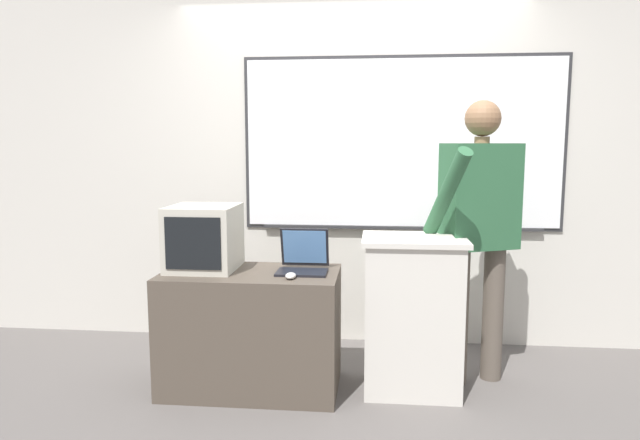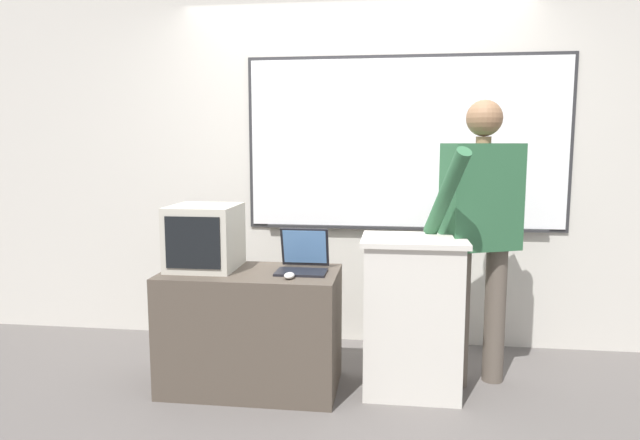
{
  "view_description": "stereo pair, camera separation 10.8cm",
  "coord_description": "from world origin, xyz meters",
  "px_view_note": "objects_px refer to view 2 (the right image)",
  "views": [
    {
      "loc": [
        0.2,
        -2.94,
        1.49
      ],
      "look_at": [
        -0.14,
        0.46,
        1.03
      ],
      "focal_mm": 32.0,
      "sensor_mm": 36.0,
      "label": 1
    },
    {
      "loc": [
        0.31,
        -2.93,
        1.49
      ],
      "look_at": [
        -0.14,
        0.46,
        1.03
      ],
      "focal_mm": 32.0,
      "sensor_mm": 36.0,
      "label": 2
    }
  ],
  "objects_px": {
    "laptop": "(303,258)",
    "wireless_keyboard": "(413,238)",
    "person_presenter": "(481,222)",
    "lectern_podium": "(412,315)",
    "crt_monitor": "(205,237)",
    "computer_mouse_by_laptop": "(289,276)",
    "side_desk": "(251,329)"
  },
  "relations": [
    {
      "from": "side_desk",
      "to": "wireless_keyboard",
      "type": "bearing_deg",
      "value": 0.77
    },
    {
      "from": "lectern_podium",
      "to": "side_desk",
      "type": "bearing_deg",
      "value": -175.74
    },
    {
      "from": "lectern_podium",
      "to": "side_desk",
      "type": "height_order",
      "value": "lectern_podium"
    },
    {
      "from": "computer_mouse_by_laptop",
      "to": "lectern_podium",
      "type": "bearing_deg",
      "value": 17.52
    },
    {
      "from": "lectern_podium",
      "to": "person_presenter",
      "type": "distance_m",
      "value": 0.7
    },
    {
      "from": "lectern_podium",
      "to": "laptop",
      "type": "xyz_separation_m",
      "value": [
        -0.66,
        -0.01,
        0.33
      ]
    },
    {
      "from": "person_presenter",
      "to": "wireless_keyboard",
      "type": "distance_m",
      "value": 0.47
    },
    {
      "from": "computer_mouse_by_laptop",
      "to": "wireless_keyboard",
      "type": "bearing_deg",
      "value": 13.13
    },
    {
      "from": "side_desk",
      "to": "wireless_keyboard",
      "type": "distance_m",
      "value": 1.13
    },
    {
      "from": "person_presenter",
      "to": "wireless_keyboard",
      "type": "bearing_deg",
      "value": -174.17
    },
    {
      "from": "laptop",
      "to": "wireless_keyboard",
      "type": "height_order",
      "value": "laptop"
    },
    {
      "from": "side_desk",
      "to": "computer_mouse_by_laptop",
      "type": "relative_size",
      "value": 10.55
    },
    {
      "from": "person_presenter",
      "to": "crt_monitor",
      "type": "xyz_separation_m",
      "value": [
        -1.67,
        -0.18,
        -0.1
      ]
    },
    {
      "from": "wireless_keyboard",
      "to": "crt_monitor",
      "type": "xyz_separation_m",
      "value": [
        -1.26,
        0.04,
        -0.03
      ]
    },
    {
      "from": "side_desk",
      "to": "crt_monitor",
      "type": "height_order",
      "value": "crt_monitor"
    },
    {
      "from": "laptop",
      "to": "computer_mouse_by_laptop",
      "type": "height_order",
      "value": "laptop"
    },
    {
      "from": "laptop",
      "to": "computer_mouse_by_laptop",
      "type": "relative_size",
      "value": 2.99
    },
    {
      "from": "crt_monitor",
      "to": "person_presenter",
      "type": "bearing_deg",
      "value": 6.14
    },
    {
      "from": "lectern_podium",
      "to": "crt_monitor",
      "type": "height_order",
      "value": "crt_monitor"
    },
    {
      "from": "laptop",
      "to": "crt_monitor",
      "type": "relative_size",
      "value": 0.69
    },
    {
      "from": "person_presenter",
      "to": "laptop",
      "type": "relative_size",
      "value": 5.84
    },
    {
      "from": "person_presenter",
      "to": "laptop",
      "type": "bearing_deg",
      "value": 166.7
    },
    {
      "from": "lectern_podium",
      "to": "computer_mouse_by_laptop",
      "type": "bearing_deg",
      "value": -162.48
    },
    {
      "from": "lectern_podium",
      "to": "laptop",
      "type": "height_order",
      "value": "laptop"
    },
    {
      "from": "computer_mouse_by_laptop",
      "to": "crt_monitor",
      "type": "xyz_separation_m",
      "value": [
        -0.56,
        0.2,
        0.18
      ]
    },
    {
      "from": "side_desk",
      "to": "computer_mouse_by_laptop",
      "type": "distance_m",
      "value": 0.49
    },
    {
      "from": "crt_monitor",
      "to": "lectern_podium",
      "type": "bearing_deg",
      "value": 0.91
    },
    {
      "from": "person_presenter",
      "to": "crt_monitor",
      "type": "bearing_deg",
      "value": 163.66
    },
    {
      "from": "laptop",
      "to": "computer_mouse_by_laptop",
      "type": "bearing_deg",
      "value": -102.42
    },
    {
      "from": "lectern_podium",
      "to": "laptop",
      "type": "bearing_deg",
      "value": -178.98
    },
    {
      "from": "person_presenter",
      "to": "wireless_keyboard",
      "type": "xyz_separation_m",
      "value": [
        -0.41,
        -0.22,
        -0.07
      ]
    },
    {
      "from": "wireless_keyboard",
      "to": "crt_monitor",
      "type": "bearing_deg",
      "value": 178.23
    }
  ]
}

